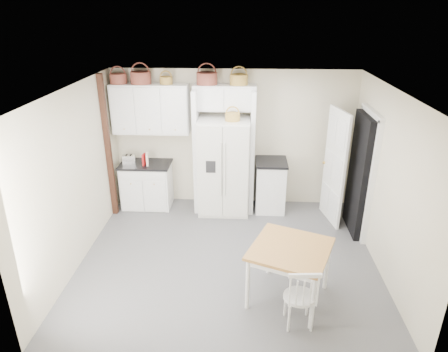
{
  "coord_description": "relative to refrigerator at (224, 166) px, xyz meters",
  "views": [
    {
      "loc": [
        0.21,
        -5.23,
        3.62
      ],
      "look_at": [
        -0.09,
        0.4,
        1.21
      ],
      "focal_mm": 32.0,
      "sensor_mm": 36.0,
      "label": 1
    }
  ],
  "objects": [
    {
      "name": "floor",
      "position": [
        0.15,
        -1.6,
        -0.89
      ],
      "size": [
        4.5,
        4.5,
        0.0
      ],
      "primitive_type": "plane",
      "color": "#545356",
      "rests_on": "ground"
    },
    {
      "name": "ceiling",
      "position": [
        0.15,
        -1.6,
        1.71
      ],
      "size": [
        4.5,
        4.5,
        0.0
      ],
      "primitive_type": "plane",
      "color": "white",
      "rests_on": "wall_back"
    },
    {
      "name": "wall_back",
      "position": [
        0.15,
        0.4,
        0.41
      ],
      "size": [
        4.5,
        0.0,
        4.5
      ],
      "primitive_type": "plane",
      "rotation": [
        1.57,
        0.0,
        0.0
      ],
      "color": "beige",
      "rests_on": "floor"
    },
    {
      "name": "wall_left",
      "position": [
        -2.1,
        -1.6,
        0.41
      ],
      "size": [
        0.0,
        4.0,
        4.0
      ],
      "primitive_type": "plane",
      "rotation": [
        1.57,
        0.0,
        1.57
      ],
      "color": "beige",
      "rests_on": "floor"
    },
    {
      "name": "wall_right",
      "position": [
        2.4,
        -1.6,
        0.41
      ],
      "size": [
        0.0,
        4.0,
        4.0
      ],
      "primitive_type": "plane",
      "rotation": [
        1.57,
        0.0,
        -1.57
      ],
      "color": "beige",
      "rests_on": "floor"
    },
    {
      "name": "refrigerator",
      "position": [
        0.0,
        0.0,
        0.0
      ],
      "size": [
        0.92,
        0.74,
        1.79
      ],
      "primitive_type": "cube",
      "color": "silver",
      "rests_on": "floor"
    },
    {
      "name": "base_cab_left",
      "position": [
        -1.5,
        0.1,
        -0.47
      ],
      "size": [
        0.91,
        0.58,
        0.85
      ],
      "primitive_type": "cube",
      "color": "silver",
      "rests_on": "floor"
    },
    {
      "name": "base_cab_right",
      "position": [
        0.87,
        0.1,
        -0.42
      ],
      "size": [
        0.54,
        0.64,
        0.95
      ],
      "primitive_type": "cube",
      "color": "silver",
      "rests_on": "floor"
    },
    {
      "name": "dining_table",
      "position": [
        0.98,
        -2.49,
        -0.5
      ],
      "size": [
        1.23,
        1.23,
        0.79
      ],
      "primitive_type": "cube",
      "rotation": [
        0.0,
        0.0,
        -0.38
      ],
      "color": "olive",
      "rests_on": "floor"
    },
    {
      "name": "windsor_chair",
      "position": [
        1.07,
        -2.96,
        -0.49
      ],
      "size": [
        0.42,
        0.39,
        0.81
      ],
      "primitive_type": "cube",
      "rotation": [
        0.0,
        0.0,
        0.07
      ],
      "color": "silver",
      "rests_on": "floor"
    },
    {
      "name": "counter_left",
      "position": [
        -1.5,
        0.1,
        -0.03
      ],
      "size": [
        0.95,
        0.62,
        0.04
      ],
      "primitive_type": "cube",
      "color": "black",
      "rests_on": "base_cab_left"
    },
    {
      "name": "counter_right",
      "position": [
        0.87,
        0.1,
        0.07
      ],
      "size": [
        0.58,
        0.69,
        0.04
      ],
      "primitive_type": "cube",
      "color": "black",
      "rests_on": "base_cab_right"
    },
    {
      "name": "toaster",
      "position": [
        -1.8,
        0.09,
        0.07
      ],
      "size": [
        0.26,
        0.18,
        0.16
      ],
      "primitive_type": "cube",
      "rotation": [
        0.0,
        0.0,
        0.2
      ],
      "color": "silver",
      "rests_on": "counter_left"
    },
    {
      "name": "cookbook_red",
      "position": [
        -1.49,
        0.02,
        0.1
      ],
      "size": [
        0.05,
        0.15,
        0.22
      ],
      "primitive_type": "cube",
      "rotation": [
        0.0,
        0.0,
        -0.1
      ],
      "color": "#AC1517",
      "rests_on": "counter_left"
    },
    {
      "name": "cookbook_cream",
      "position": [
        -1.43,
        0.02,
        0.11
      ],
      "size": [
        0.06,
        0.16,
        0.23
      ],
      "primitive_type": "cube",
      "rotation": [
        0.0,
        0.0,
        0.18
      ],
      "color": "#F2DDC6",
      "rests_on": "counter_left"
    },
    {
      "name": "basket_upper_a",
      "position": [
        -1.89,
        0.23,
        1.54
      ],
      "size": [
        0.3,
        0.3,
        0.17
      ],
      "primitive_type": "cylinder",
      "color": "brown",
      "rests_on": "upper_cabinet"
    },
    {
      "name": "basket_upper_b",
      "position": [
        -1.49,
        0.23,
        1.56
      ],
      "size": [
        0.36,
        0.36,
        0.21
      ],
      "primitive_type": "cylinder",
      "color": "brown",
      "rests_on": "upper_cabinet"
    },
    {
      "name": "basket_upper_c",
      "position": [
        -1.04,
        0.23,
        1.52
      ],
      "size": [
        0.23,
        0.23,
        0.13
      ],
      "primitive_type": "cylinder",
      "color": "olive",
      "rests_on": "upper_cabinet"
    },
    {
      "name": "basket_bridge_a",
      "position": [
        -0.31,
        0.23,
        1.56
      ],
      "size": [
        0.37,
        0.37,
        0.21
      ],
      "primitive_type": "cylinder",
      "color": "brown",
      "rests_on": "bridge_cabinet"
    },
    {
      "name": "basket_bridge_b",
      "position": [
        0.25,
        0.23,
        1.55
      ],
      "size": [
        0.32,
        0.32,
        0.18
      ],
      "primitive_type": "cylinder",
      "color": "olive",
      "rests_on": "bridge_cabinet"
    },
    {
      "name": "basket_fridge_b",
      "position": [
        0.15,
        -0.1,
        0.96
      ],
      "size": [
        0.26,
        0.26,
        0.14
      ],
      "primitive_type": "cylinder",
      "color": "olive",
      "rests_on": "refrigerator"
    },
    {
      "name": "upper_cabinet",
      "position": [
        -1.35,
        0.23,
        1.01
      ],
      "size": [
        1.4,
        0.34,
        0.9
      ],
      "primitive_type": "cube",
      "color": "silver",
      "rests_on": "wall_back"
    },
    {
      "name": "bridge_cabinet",
      "position": [
        -0.0,
        0.23,
        1.23
      ],
      "size": [
        1.12,
        0.34,
        0.45
      ],
      "primitive_type": "cube",
      "color": "silver",
      "rests_on": "wall_back"
    },
    {
      "name": "fridge_panel_left",
      "position": [
        -0.51,
        0.1,
        0.26
      ],
      "size": [
        0.08,
        0.6,
        2.3
      ],
      "primitive_type": "cube",
      "color": "silver",
      "rests_on": "floor"
    },
    {
      "name": "fridge_panel_right",
      "position": [
        0.51,
        0.1,
        0.26
      ],
      "size": [
        0.08,
        0.6,
        2.3
      ],
      "primitive_type": "cube",
      "color": "silver",
      "rests_on": "floor"
    },
    {
      "name": "trim_post",
      "position": [
        -2.05,
        -0.25,
        0.41
      ],
      "size": [
        0.09,
        0.09,
        2.6
      ],
      "primitive_type": "cube",
      "color": "black",
      "rests_on": "floor"
    },
    {
      "name": "doorway_void",
      "position": [
        2.31,
        -0.6,
        0.13
      ],
      "size": [
        0.18,
        0.85,
        2.05
      ],
      "primitive_type": "cube",
      "color": "black",
      "rests_on": "floor"
    },
    {
      "name": "door_slab",
      "position": [
        1.95,
        -0.27,
        0.13
      ],
      "size": [
        0.21,
        0.79,
        2.05
      ],
      "primitive_type": "cube",
      "rotation": [
        0.0,
        0.0,
        -1.36
      ],
      "color": "white",
      "rests_on": "floor"
    }
  ]
}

